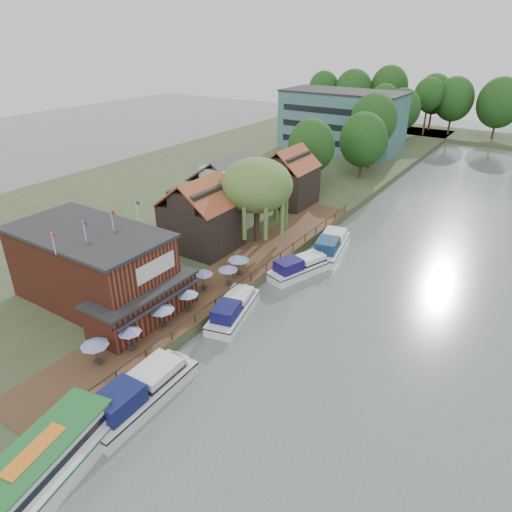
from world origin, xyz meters
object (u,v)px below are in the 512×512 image
Objects in this scene: umbrella_0 at (96,352)px; cruiser_2 at (300,265)px; pub at (106,271)px; cottage_b at (231,187)px; umbrella_6 at (239,265)px; umbrella_1 at (130,339)px; umbrella_4 at (203,280)px; hotel_block at (342,120)px; umbrella_2 at (162,316)px; umbrella_5 at (228,275)px; cottage_a at (201,214)px; cottage_c at (289,176)px; tour_boat at (30,477)px; swan at (65,454)px; umbrella_3 at (188,301)px; cruiser_0 at (141,389)px; cruiser_3 at (331,243)px; cruiser_1 at (233,306)px; willow at (257,201)px.

cruiser_2 is (5.25, 23.53, -1.16)m from umbrella_0.
pub is 25.33m from cottage_b.
umbrella_6 is 0.25× the size of cruiser_2.
umbrella_1 is 1.00× the size of umbrella_4.
hotel_block is 10.69× the size of umbrella_2.
umbrella_5 is at bearing -80.95° from umbrella_6.
cottage_a is 1.01× the size of cottage_c.
umbrella_2 is at bearing 94.42° from tour_boat.
umbrella_3 is at bearing 101.92° from swan.
umbrella_3 is at bearing -56.08° from cottage_a.
umbrella_2 is (-0.12, 3.78, 0.00)m from umbrella_1.
cottage_b is 35.44m from cruiser_0.
umbrella_5 is at bearing -118.32° from cruiser_3.
umbrella_4 is at bearing 96.48° from umbrella_1.
cottage_a reaches higher than cruiser_3.
cottage_c reaches higher than swan.
cottage_c is at bearing 98.48° from umbrella_0.
cottage_b is at bearing 164.41° from cruiser_3.
pub is 17.19m from swan.
umbrella_6 is 0.25× the size of cruiser_1.
umbrella_1 is (3.47, -23.91, -3.93)m from willow.
willow reaches higher than tour_boat.
cruiser_0 reaches higher than cruiser_2.
cottage_a is at bearing -156.77° from cruiser_3.
umbrella_2 is at bearing -80.54° from willow.
umbrella_5 is 24.87m from tour_boat.
swan is (10.41, -46.94, -5.03)m from cottage_c.
umbrella_2 reaches higher than cruiser_3.
umbrella_1 reaches higher than cruiser_0.
cruiser_1 reaches higher than swan.
hotel_block is 56.47m from cottage_a.
hotel_block is 78.97m from umbrella_0.
cottage_a is 30.60m from swan.
cruiser_2 is (4.26, 13.93, -1.16)m from umbrella_3.
umbrella_6 is at bearing 58.71° from pub.
swan is at bearing -72.66° from cruiser_2.
umbrella_0 is at bearing -121.61° from cruiser_1.
pub is 2.08× the size of cottage_b.
cruiser_2 is at bearing 75.44° from umbrella_2.
cruiser_1 is (10.03, -28.00, -4.13)m from cottage_c.
umbrella_0 reaches higher than cruiser_3.
pub is at bearing -86.19° from cottage_a.
umbrella_4 is (-0.30, 13.44, 0.00)m from umbrella_0.
cottage_c is 3.58× the size of umbrella_2.
swan is at bearing -97.81° from cruiser_0.
umbrella_0 is (14.05, -77.56, -4.86)m from hotel_block.
cruiser_0 is 0.78× the size of tour_boat.
cottage_b is 20.79m from umbrella_4.
tour_boat reaches higher than cruiser_0.
cruiser_3 is at bearing 86.82° from cruiser_0.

